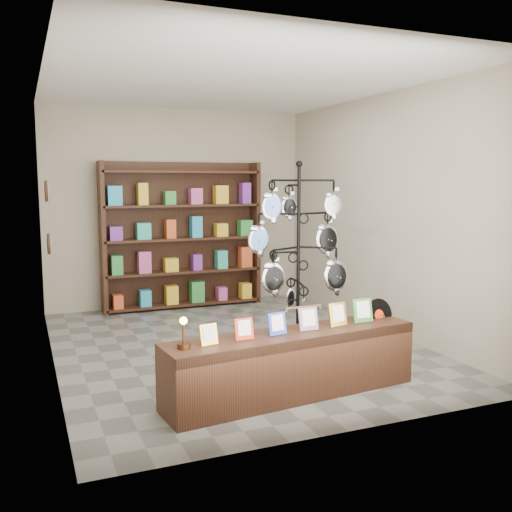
{
  "coord_description": "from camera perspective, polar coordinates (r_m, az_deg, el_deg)",
  "views": [
    {
      "loc": [
        -2.25,
        -6.08,
        1.91
      ],
      "look_at": [
        -0.15,
        -1.0,
        1.19
      ],
      "focal_mm": 40.0,
      "sensor_mm": 36.0,
      "label": 1
    }
  ],
  "objects": [
    {
      "name": "back_shelving",
      "position": [
        8.71,
        -7.38,
        1.61
      ],
      "size": [
        2.42,
        0.36,
        2.2
      ],
      "color": "black",
      "rests_on": "ground"
    },
    {
      "name": "ground",
      "position": [
        6.76,
        -2.08,
        -8.95
      ],
      "size": [
        5.0,
        5.0,
        0.0
      ],
      "primitive_type": "plane",
      "color": "slate",
      "rests_on": "ground"
    },
    {
      "name": "front_shelf",
      "position": [
        5.17,
        3.68,
        -10.72
      ],
      "size": [
        2.42,
        0.73,
        0.84
      ],
      "rotation": [
        0.0,
        0.0,
        0.11
      ],
      "color": "black",
      "rests_on": "ground"
    },
    {
      "name": "wall_clocks",
      "position": [
        6.89,
        -20.13,
        3.62
      ],
      "size": [
        0.03,
        0.24,
        0.84
      ],
      "color": "black",
      "rests_on": "ground"
    },
    {
      "name": "display_tree",
      "position": [
        5.95,
        4.27,
        0.86
      ],
      "size": [
        1.09,
        0.97,
        2.12
      ],
      "rotation": [
        0.0,
        0.0,
        -0.1
      ],
      "color": "black",
      "rests_on": "ground"
    },
    {
      "name": "room_envelope",
      "position": [
        6.48,
        -2.15,
        6.95
      ],
      "size": [
        5.0,
        5.0,
        5.0
      ],
      "color": "#B3A590",
      "rests_on": "ground"
    }
  ]
}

